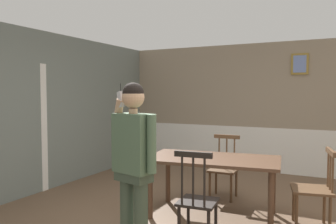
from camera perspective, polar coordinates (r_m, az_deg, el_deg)
The scene contains 7 objects.
room_back_partition at distance 7.25m, azimuth 15.94°, elevation 0.32°, with size 6.07×0.17×2.64m.
room_left_partition at distance 5.74m, azimuth -23.29°, elevation -0.10°, with size 0.13×6.89×2.64m.
dining_table at distance 4.55m, azimuth 7.54°, elevation -8.74°, with size 1.80×1.13×0.78m.
chair_near_window at distance 3.81m, azimuth 4.87°, elevation -14.40°, with size 0.44×0.44×1.02m.
chair_by_doorway at distance 5.41m, azimuth 9.38°, elevation -9.24°, with size 0.42×0.42×0.96m.
chair_at_table_head at distance 4.53m, azimuth 23.38°, elevation -11.70°, with size 0.53×0.53×0.96m.
person_figure at distance 3.43m, azimuth -5.73°, elevation -7.26°, with size 0.56×0.31×1.73m.
Camera 1 is at (1.37, -3.67, 1.63)m, focal length 36.35 mm.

